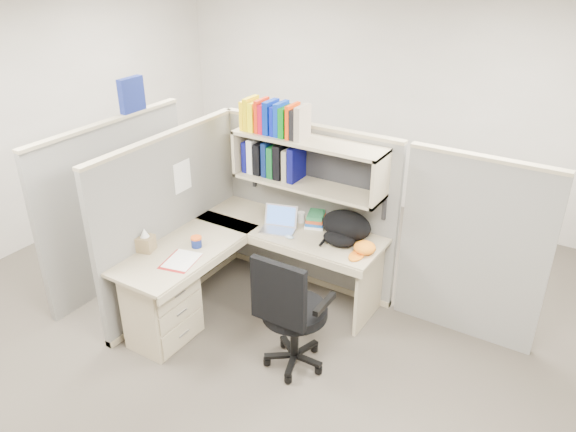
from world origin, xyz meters
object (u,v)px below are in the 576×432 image
Objects in this scene: backpack at (343,228)px; task_chair at (291,329)px; snack_canister at (196,242)px; laptop at (278,220)px; desk at (197,287)px.

backpack is 1.02m from task_chair.
backpack is 1.27m from snack_canister.
task_chair is at bearing -79.05° from backpack.
laptop is 0.28× the size of task_chair.
task_chair reaches higher than backpack.
backpack is (0.93, 0.89, 0.42)m from desk.
desk is at bearing -130.36° from laptop.
desk is 0.95m from task_chair.
backpack is at bearing -2.99° from laptop.
desk is 3.91× the size of backpack.
backpack is (0.58, 0.13, 0.02)m from laptop.
laptop is 0.60m from backpack.
task_chair reaches higher than snack_canister.
task_chair is (0.95, -0.01, -0.06)m from desk.
snack_canister reaches higher than desk.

